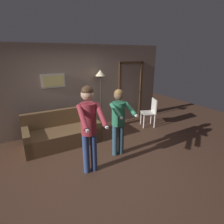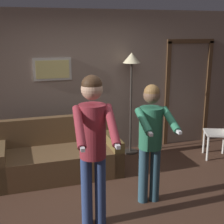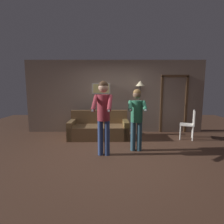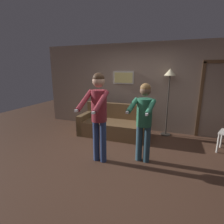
{
  "view_description": "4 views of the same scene",
  "coord_description": "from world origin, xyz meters",
  "px_view_note": "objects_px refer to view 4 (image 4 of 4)",
  "views": [
    {
      "loc": [
        -1.37,
        -3.14,
        2.33
      ],
      "look_at": [
        0.25,
        -0.1,
        1.17
      ],
      "focal_mm": 28.0,
      "sensor_mm": 36.0,
      "label": 1
    },
    {
      "loc": [
        -1.03,
        -3.42,
        2.25
      ],
      "look_at": [
        -0.0,
        0.06,
        1.29
      ],
      "focal_mm": 50.0,
      "sensor_mm": 36.0,
      "label": 2
    },
    {
      "loc": [
        -0.11,
        -4.3,
        1.64
      ],
      "look_at": [
        -0.1,
        -0.11,
        1.05
      ],
      "focal_mm": 28.0,
      "sensor_mm": 36.0,
      "label": 3
    },
    {
      "loc": [
        1.08,
        -3.22,
        1.86
      ],
      "look_at": [
        -0.08,
        -0.12,
        1.04
      ],
      "focal_mm": 28.0,
      "sensor_mm": 36.0,
      "label": 4
    }
  ],
  "objects_px": {
    "couch": "(114,126)",
    "person_standing_right": "(144,117)",
    "person_standing_left": "(99,109)",
    "torchiere_lamp": "(169,81)"
  },
  "relations": [
    {
      "from": "couch",
      "to": "torchiere_lamp",
      "type": "distance_m",
      "value": 1.95
    },
    {
      "from": "torchiere_lamp",
      "to": "person_standing_right",
      "type": "height_order",
      "value": "torchiere_lamp"
    },
    {
      "from": "torchiere_lamp",
      "to": "person_standing_right",
      "type": "distance_m",
      "value": 1.85
    },
    {
      "from": "couch",
      "to": "person_standing_right",
      "type": "relative_size",
      "value": 1.2
    },
    {
      "from": "torchiere_lamp",
      "to": "person_standing_left",
      "type": "xyz_separation_m",
      "value": [
        -1.17,
        -2.03,
        -0.43
      ]
    },
    {
      "from": "torchiere_lamp",
      "to": "person_standing_left",
      "type": "relative_size",
      "value": 1.04
    },
    {
      "from": "person_standing_right",
      "to": "torchiere_lamp",
      "type": "bearing_deg",
      "value": 78.62
    },
    {
      "from": "person_standing_left",
      "to": "couch",
      "type": "bearing_deg",
      "value": 98.68
    },
    {
      "from": "torchiere_lamp",
      "to": "person_standing_right",
      "type": "xyz_separation_m",
      "value": [
        -0.35,
        -1.73,
        -0.57
      ]
    },
    {
      "from": "torchiere_lamp",
      "to": "person_standing_right",
      "type": "bearing_deg",
      "value": -101.38
    }
  ]
}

